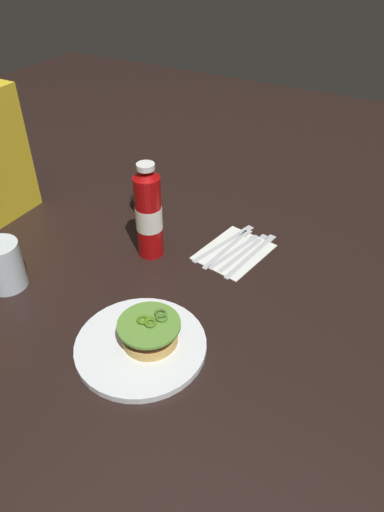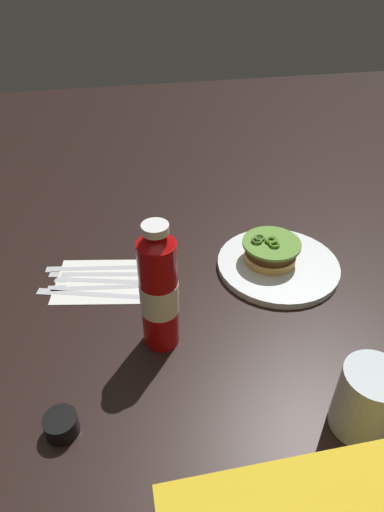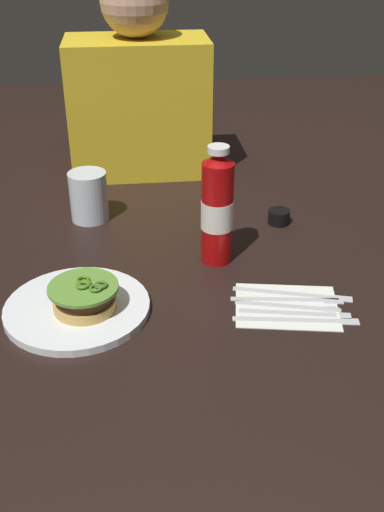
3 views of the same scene
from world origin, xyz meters
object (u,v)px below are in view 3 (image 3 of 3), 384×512
diner_person (138,92)px  ketchup_bottle (217,209)px  dinner_plate (77,308)px  fork_utensil (297,298)px  burger_sandwich (84,297)px  napkin (287,306)px  steak_knife (304,319)px  water_glass (89,196)px  table_knife (302,312)px  spoon_utensil (303,306)px  condiment_cup (279,217)px  butter_knife (300,293)px

diner_person → ketchup_bottle: bearing=-75.6°
dinner_plate → fork_utensil: bearing=-1.4°
dinner_plate → burger_sandwich: burger_sandwich is taller
napkin → steak_knife: bearing=-66.8°
fork_utensil → water_glass: bearing=135.5°
table_knife → spoon_utensil: 0.02m
ketchup_bottle → condiment_cup: bearing=41.6°
fork_utensil → dinner_plate: bearing=178.6°
steak_knife → spoon_utensil: (0.01, 0.04, 0.00)m
dinner_plate → diner_person: size_ratio=0.50×
water_glass → steak_knife: size_ratio=0.52×
steak_knife → fork_utensil: bearing=86.7°
condiment_cup → ketchup_bottle: bearing=-138.4°
fork_utensil → butter_knife: same height
water_glass → diner_person: size_ratio=0.22×
spoon_utensil → fork_utensil: bearing=102.0°
water_glass → spoon_utensil: water_glass is taller
condiment_cup → butter_knife: (-0.03, -0.29, -0.01)m
burger_sandwich → fork_utensil: size_ratio=0.60×
burger_sandwich → ketchup_bottle: (0.25, 0.16, 0.07)m
dinner_plate → spoon_utensil: 0.40m
dinner_plate → fork_utensil: size_ratio=1.25×
butter_knife → diner_person: bearing=112.1°
dinner_plate → butter_knife: dinner_plate is taller
water_glass → spoon_utensil: (0.39, -0.40, -0.05)m
spoon_utensil → diner_person: (-0.26, 0.69, 0.21)m
napkin → table_knife: 0.03m
burger_sandwich → water_glass: 0.38m
ketchup_bottle → diner_person: size_ratio=0.47×
diner_person → napkin: bearing=-71.3°
water_glass → spoon_utensil: size_ratio=0.61×
water_glass → table_knife: size_ratio=0.58×
dinner_plate → water_glass: water_glass is taller
dinner_plate → diner_person: 0.70m
water_glass → diner_person: diner_person is taller
napkin → table_knife: bearing=-50.2°
table_knife → spoon_utensil: bearing=68.3°
ketchup_bottle → steak_knife: ketchup_bottle is taller
napkin → butter_knife: bearing=45.1°
fork_utensil → condiment_cup: bearing=82.7°
dinner_plate → condiment_cup: size_ratio=5.23×
table_knife → spoon_utensil: same height
burger_sandwich → dinner_plate: bearing=141.7°
table_knife → condiment_cup: bearing=83.3°
condiment_cup → fork_utensil: (-0.04, -0.31, -0.01)m
dinner_plate → napkin: size_ratio=1.41×
condiment_cup → steak_knife: (-0.04, -0.37, -0.01)m
water_glass → diner_person: 0.35m
table_knife → fork_utensil: bearing=87.6°
steak_knife → table_knife: 0.02m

